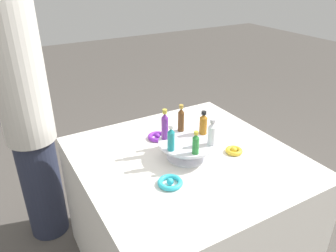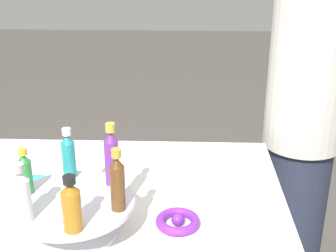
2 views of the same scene
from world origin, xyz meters
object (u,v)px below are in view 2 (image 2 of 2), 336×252
display_stand (73,213)px  ribbon_bow_teal (34,187)px  bottle_teal (69,155)px  person_figure (306,107)px  bottle_brown (118,182)px  bottle_clear (21,195)px  bottle_amber (71,206)px  ribbon_bow_purple (178,221)px  bottle_purple (112,157)px  bottle_green (25,173)px

display_stand → ribbon_bow_teal: bearing=-140.7°
bottle_teal → person_figure: size_ratio=0.08×
display_stand → bottle_brown: bottle_brown is taller
display_stand → bottle_clear: bottle_clear is taller
bottle_clear → bottle_amber: (0.03, 0.11, -0.00)m
bottle_clear → bottle_brown: size_ratio=0.91×
bottle_brown → ribbon_bow_purple: 0.20m
display_stand → bottle_clear: 0.15m
bottle_purple → ribbon_bow_purple: (0.04, 0.16, -0.15)m
person_figure → bottle_purple: bearing=-0.2°
display_stand → bottle_clear: (0.08, -0.08, 0.09)m
display_stand → bottle_purple: bearing=134.8°
bottle_teal → ribbon_bow_purple: (0.07, 0.26, -0.13)m
ribbon_bow_purple → ribbon_bow_teal: size_ratio=0.95×
bottle_amber → ribbon_bow_teal: bottle_amber is taller
bottle_teal → bottle_amber: bottle_teal is taller
bottle_amber → person_figure: person_figure is taller
person_figure → bottle_amber: bearing=5.9°
bottle_clear → display_stand: bearing=134.8°
bottle_amber → bottle_brown: size_ratio=0.85×
display_stand → bottle_purple: (-0.08, 0.08, 0.10)m
bottle_amber → person_figure: bearing=139.2°
bottle_purple → person_figure: 0.79m
ribbon_bow_purple → bottle_teal: bearing=-104.9°
bottle_teal → bottle_green: 0.11m
display_stand → ribbon_bow_purple: size_ratio=2.69×
bottle_brown → person_figure: 0.85m
bottle_green → ribbon_bow_purple: bearing=91.5°
bottle_amber → ribbon_bow_teal: bearing=-148.5°
bottle_teal → bottle_brown: bottle_brown is taller
bottle_brown → bottle_purple: 0.11m
bottle_purple → display_stand: bearing=-45.2°
ribbon_bow_teal → person_figure: size_ratio=0.07×
bottle_clear → ribbon_bow_purple: size_ratio=1.24×
display_stand → bottle_green: bearing=-105.2°
bottle_green → person_figure: size_ratio=0.07×
bottle_clear → ribbon_bow_purple: (-0.12, 0.32, -0.14)m
bottle_green → ribbon_bow_purple: (-0.01, 0.34, -0.13)m
display_stand → bottle_green: bottle_green is taller
bottle_teal → bottle_brown: size_ratio=0.89×
bottle_clear → person_figure: 1.02m
person_figure → bottle_green: bearing=-5.7°
bottle_clear → bottle_teal: bearing=164.8°
bottle_green → ribbon_bow_teal: size_ratio=1.01×
display_stand → bottle_purple: 0.15m
person_figure → display_stand: bearing=0.0°
ribbon_bow_purple → person_figure: person_figure is taller
ribbon_bow_teal → bottle_brown: bearing=50.5°
bottle_clear → ribbon_bow_teal: bearing=-164.9°
bottle_amber → bottle_brown: bearing=134.8°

